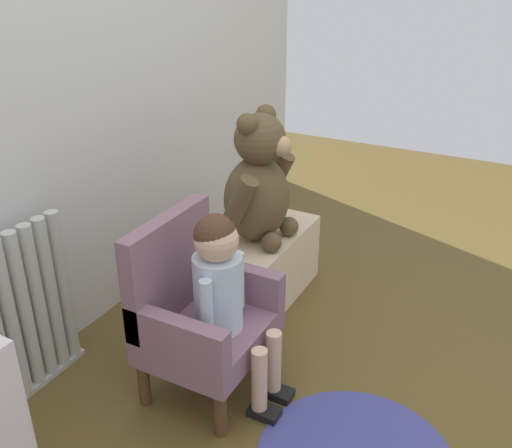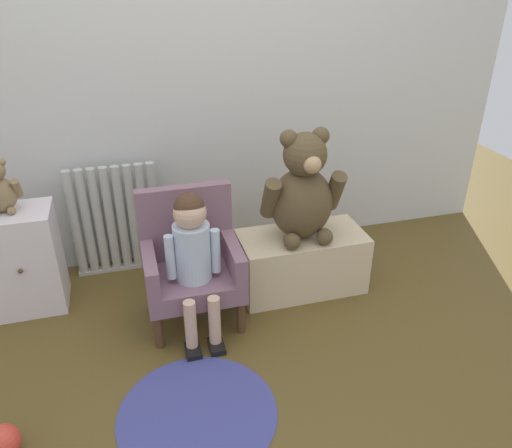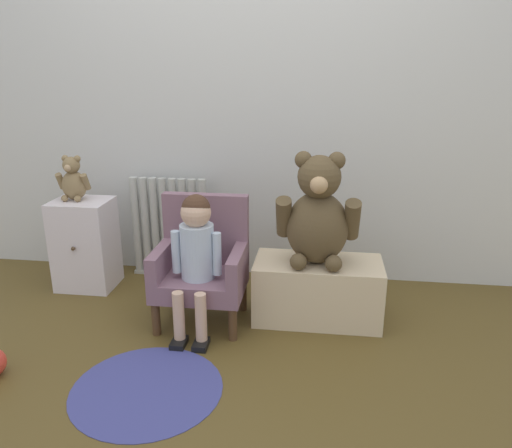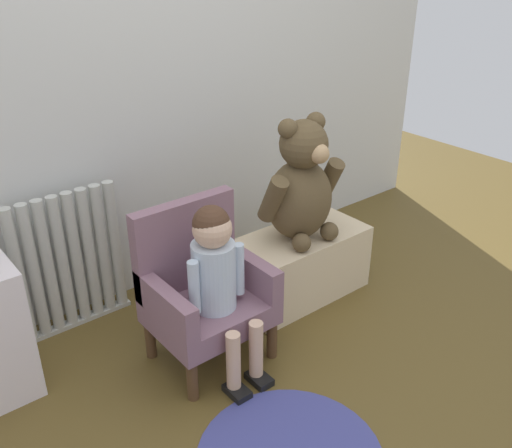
{
  "view_description": "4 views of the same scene",
  "coord_description": "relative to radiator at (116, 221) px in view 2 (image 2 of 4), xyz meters",
  "views": [
    {
      "loc": [
        -1.57,
        -0.43,
        1.48
      ],
      "look_at": [
        0.2,
        0.5,
        0.52
      ],
      "focal_mm": 40.0,
      "sensor_mm": 36.0,
      "label": 1
    },
    {
      "loc": [
        -0.41,
        -1.52,
        1.61
      ],
      "look_at": [
        0.17,
        0.55,
        0.47
      ],
      "focal_mm": 35.0,
      "sensor_mm": 36.0,
      "label": 2
    },
    {
      "loc": [
        0.44,
        -1.81,
        1.33
      ],
      "look_at": [
        0.13,
        0.54,
        0.55
      ],
      "focal_mm": 35.0,
      "sensor_mm": 36.0,
      "label": 3
    },
    {
      "loc": [
        -1.2,
        -1.1,
        1.58
      ],
      "look_at": [
        0.12,
        0.55,
        0.52
      ],
      "focal_mm": 40.0,
      "sensor_mm": 36.0,
      "label": 4
    }
  ],
  "objects": [
    {
      "name": "ground_plane",
      "position": [
        0.49,
        -1.08,
        -0.32
      ],
      "size": [
        6.0,
        6.0,
        0.0
      ],
      "primitive_type": "plane",
      "color": "brown"
    },
    {
      "name": "small_dresser",
      "position": [
        -0.46,
        -0.23,
        -0.04
      ],
      "size": [
        0.34,
        0.3,
        0.55
      ],
      "color": "silver",
      "rests_on": "ground_plane"
    },
    {
      "name": "low_bench",
      "position": [
        0.94,
        -0.45,
        -0.15
      ],
      "size": [
        0.67,
        0.33,
        0.33
      ],
      "primitive_type": "cube",
      "color": "beige",
      "rests_on": "ground_plane"
    },
    {
      "name": "child_armchair",
      "position": [
        0.34,
        -0.53,
        -0.0
      ],
      "size": [
        0.46,
        0.38,
        0.66
      ],
      "color": "#7F5B6A",
      "rests_on": "ground_plane"
    },
    {
      "name": "floor_rug",
      "position": [
        0.24,
        -1.18,
        -0.31
      ],
      "size": [
        0.64,
        0.64,
        0.01
      ],
      "primitive_type": "cylinder",
      "color": "#3F4387",
      "rests_on": "ground_plane"
    },
    {
      "name": "toy_ball",
      "position": [
        -0.47,
        -1.17,
        -0.25
      ],
      "size": [
        0.13,
        0.13,
        0.13
      ],
      "primitive_type": "sphere",
      "color": "#D93E30",
      "rests_on": "ground_plane"
    },
    {
      "name": "child_figure",
      "position": [
        0.34,
        -0.64,
        0.14
      ],
      "size": [
        0.25,
        0.35,
        0.71
      ],
      "color": "silver",
      "rests_on": "ground_plane"
    },
    {
      "name": "large_teddy_bear",
      "position": [
        0.93,
        -0.46,
        0.26
      ],
      "size": [
        0.42,
        0.3,
        0.58
      ],
      "color": "brown",
      "rests_on": "low_bench"
    },
    {
      "name": "radiator",
      "position": [
        0.0,
        0.0,
        0.0
      ],
      "size": [
        0.5,
        0.05,
        0.64
      ],
      "color": "#B7B8AF",
      "rests_on": "ground_plane"
    },
    {
      "name": "back_wall",
      "position": [
        0.49,
        0.13,
        0.88
      ],
      "size": [
        3.8,
        0.05,
        2.4
      ],
      "primitive_type": "cube",
      "color": "silver",
      "rests_on": "ground_plane"
    }
  ]
}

